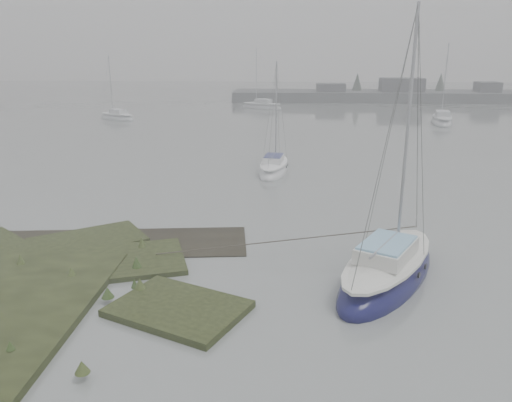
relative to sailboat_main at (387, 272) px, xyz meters
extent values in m
plane|color=slate|center=(-6.65, 28.15, -0.28)|extent=(160.00, 160.00, 0.00)
cube|color=#4C4F51|center=(19.35, 60.15, 0.32)|extent=(60.00, 8.00, 1.60)
cube|color=#424247|center=(3.35, 59.15, 1.12)|extent=(4.00, 3.00, 2.20)
cube|color=#424247|center=(13.35, 59.15, 1.52)|extent=(6.00, 3.00, 3.00)
cube|color=#424247|center=(25.35, 59.15, 1.27)|extent=(3.00, 3.00, 2.50)
cone|color=#384238|center=(7.35, 61.15, 1.92)|extent=(2.00, 2.00, 3.50)
cone|color=#384238|center=(19.35, 61.15, 1.92)|extent=(2.00, 2.00, 3.50)
ellipsoid|color=#0C0C3A|center=(0.01, 0.01, -0.17)|extent=(4.95, 6.50, 1.53)
ellipsoid|color=silver|center=(0.01, 0.01, 0.45)|extent=(4.19, 5.59, 0.43)
cube|color=silver|center=(-0.13, -0.22, 0.82)|extent=(2.25, 2.55, 0.45)
cube|color=#7BABCB|center=(-0.13, -0.22, 1.08)|extent=(2.08, 2.35, 0.07)
cylinder|color=#939399|center=(0.41, 0.71, 4.37)|extent=(0.10, 0.10, 7.21)
cylinder|color=#939399|center=(-0.22, -0.38, 1.08)|extent=(1.33, 2.23, 0.08)
ellipsoid|color=silver|center=(-3.86, 14.49, -0.19)|extent=(2.21, 5.04, 1.18)
ellipsoid|color=white|center=(-3.86, 14.49, 0.28)|extent=(1.81, 4.38, 0.33)
cube|color=white|center=(-3.88, 14.28, 0.57)|extent=(1.25, 1.79, 0.35)
cube|color=#141953|center=(-3.88, 14.28, 0.77)|extent=(1.16, 1.64, 0.06)
cylinder|color=#939399|center=(-3.78, 15.11, 3.31)|extent=(0.08, 0.08, 5.58)
cylinder|color=#939399|center=(-3.90, 14.14, 0.77)|extent=(0.31, 1.94, 0.06)
ellipsoid|color=#B5BCC1|center=(-20.92, 37.57, -0.19)|extent=(5.06, 4.16, 1.21)
ellipsoid|color=white|center=(-20.92, 37.57, 0.30)|extent=(4.35, 3.53, 0.34)
cube|color=white|center=(-20.74, 37.45, 0.60)|extent=(2.02, 1.85, 0.36)
cube|color=silver|center=(-20.74, 37.45, 0.80)|extent=(1.86, 1.71, 0.06)
cylinder|color=#939399|center=(-21.45, 37.93, 3.40)|extent=(0.08, 0.08, 5.71)
cylinder|color=#939399|center=(-20.63, 37.37, 0.80)|extent=(1.69, 1.17, 0.06)
ellipsoid|color=silver|center=(12.42, 36.35, -0.17)|extent=(3.00, 6.16, 1.43)
ellipsoid|color=silver|center=(12.42, 36.35, 0.40)|extent=(2.48, 5.34, 0.40)
cube|color=silver|center=(12.38, 36.10, 0.75)|extent=(1.62, 2.22, 0.42)
cube|color=silver|center=(12.38, 36.10, 0.99)|extent=(1.50, 2.04, 0.07)
cylinder|color=#939399|center=(12.56, 37.09, 4.06)|extent=(0.09, 0.09, 6.74)
cylinder|color=#939399|center=(12.34, 35.93, 0.99)|extent=(0.51, 2.33, 0.08)
ellipsoid|color=#9EA1A7|center=(-6.14, 48.71, -0.18)|extent=(5.87, 4.06, 1.36)
ellipsoid|color=white|center=(-6.14, 48.71, 0.37)|extent=(5.06, 3.42, 0.39)
cube|color=white|center=(-5.93, 48.60, 0.70)|extent=(2.26, 1.91, 0.40)
cube|color=silver|center=(-5.93, 48.60, 0.93)|extent=(2.08, 1.77, 0.06)
cylinder|color=#939399|center=(-6.80, 49.01, 3.86)|extent=(0.09, 0.09, 6.42)
cylinder|color=#939399|center=(-5.78, 48.54, 0.93)|extent=(2.07, 1.02, 0.07)
camera|label=1|loc=(-3.32, -14.53, 6.63)|focal=35.00mm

